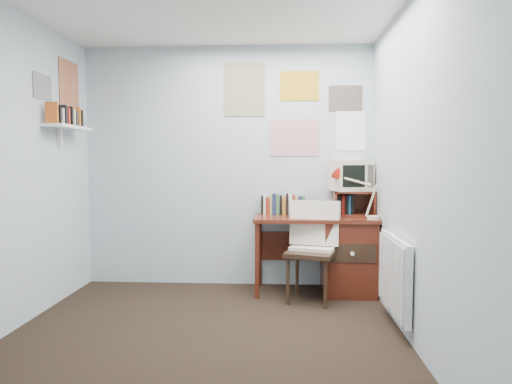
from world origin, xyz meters
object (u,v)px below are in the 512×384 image
desk (342,252)px  crt_tv (351,174)px  radiator (395,275)px  tv_riser (353,203)px  wall_shelf (68,127)px  desk_chair (311,253)px  desk_lamp (374,196)px

desk → crt_tv: (0.10, 0.13, 0.77)m
desk → radiator: desk is taller
tv_riser → wall_shelf: wall_shelf is taller
wall_shelf → desk_chair: bearing=1.9°
tv_riser → radiator: tv_riser is taller
wall_shelf → crt_tv: bearing=10.8°
desk_chair → desk_lamp: (0.60, 0.14, 0.52)m
desk_lamp → wall_shelf: wall_shelf is taller
desk_chair → desk: bearing=59.8°
desk_lamp → radiator: size_ratio=0.54×
desk_chair → crt_tv: (0.42, 0.44, 0.72)m
desk → wall_shelf: bearing=-171.6°
desk_chair → wall_shelf: bearing=-161.1°
desk_lamp → crt_tv: 0.40m
desk_lamp → crt_tv: crt_tv is taller
crt_tv → desk_lamp: bearing=-75.5°
desk → desk_chair: size_ratio=1.32×
crt_tv → wall_shelf: wall_shelf is taller
desk → desk_lamp: size_ratio=2.77×
radiator → desk: bearing=107.2°
tv_riser → wall_shelf: 2.83m
desk_lamp → radiator: 0.94m
desk → tv_riser: size_ratio=3.00×
desk_lamp → crt_tv: (-0.17, 0.30, 0.20)m
crt_tv → radiator: crt_tv is taller
desk → radiator: size_ratio=1.50×
desk → desk_chair: bearing=-137.2°
desk_lamp → radiator: bearing=-105.0°
desk → wall_shelf: 2.87m
tv_riser → radiator: (0.17, -1.04, -0.47)m
tv_riser → radiator: bearing=-80.7°
desk_lamp → tv_riser: size_ratio=1.08×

